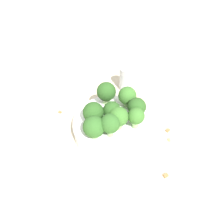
# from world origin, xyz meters

# --- Properties ---
(ground_plane) EXTENTS (3.00, 3.00, 0.00)m
(ground_plane) POSITION_xyz_m (0.00, 0.00, 0.00)
(ground_plane) COLOR beige
(bowl) EXTENTS (0.18, 0.18, 0.04)m
(bowl) POSITION_xyz_m (0.00, 0.00, 0.02)
(bowl) COLOR white
(bowl) RESTS_ON ground_plane
(broccoli_floret_0) EXTENTS (0.04, 0.04, 0.06)m
(broccoli_floret_0) POSITION_xyz_m (-0.01, -0.02, 0.08)
(broccoli_floret_0) COLOR #84AD66
(broccoli_floret_0) RESTS_ON bowl
(broccoli_floret_1) EXTENTS (0.04, 0.04, 0.05)m
(broccoli_floret_1) POSITION_xyz_m (0.02, -0.05, 0.08)
(broccoli_floret_1) COLOR #8EB770
(broccoli_floret_1) RESTS_ON bowl
(broccoli_floret_2) EXTENTS (0.04, 0.04, 0.05)m
(broccoli_floret_2) POSITION_xyz_m (0.00, 0.00, 0.08)
(broccoli_floret_2) COLOR #84AD66
(broccoli_floret_2) RESTS_ON bowl
(broccoli_floret_3) EXTENTS (0.05, 0.05, 0.06)m
(broccoli_floret_3) POSITION_xyz_m (-0.03, 0.03, 0.08)
(broccoli_floret_3) COLOR #7A9E5B
(broccoli_floret_3) RESTS_ON bowl
(broccoli_floret_4) EXTENTS (0.05, 0.05, 0.05)m
(broccoli_floret_4) POSITION_xyz_m (-0.06, 0.01, 0.07)
(broccoli_floret_4) COLOR #84AD66
(broccoli_floret_4) RESTS_ON bowl
(broccoli_floret_5) EXTENTS (0.04, 0.04, 0.06)m
(broccoli_floret_5) POSITION_xyz_m (-0.03, -0.02, 0.08)
(broccoli_floret_5) COLOR #8EB770
(broccoli_floret_5) RESTS_ON bowl
(broccoli_floret_6) EXTENTS (0.05, 0.05, 0.06)m
(broccoli_floret_6) POSITION_xyz_m (0.04, 0.04, 0.08)
(broccoli_floret_6) COLOR #8EB770
(broccoli_floret_6) RESTS_ON bowl
(broccoli_floret_7) EXTENTS (0.04, 0.04, 0.05)m
(broccoli_floret_7) POSITION_xyz_m (0.06, -0.00, 0.07)
(broccoli_floret_7) COLOR #8EB770
(broccoli_floret_7) RESTS_ON bowl
(broccoli_floret_8) EXTENTS (0.04, 0.04, 0.05)m
(broccoli_floret_8) POSITION_xyz_m (0.04, -0.04, 0.08)
(broccoli_floret_8) COLOR #84AD66
(broccoli_floret_8) RESTS_ON bowl
(pepper_shaker) EXTENTS (0.03, 0.03, 0.07)m
(pepper_shaker) POSITION_xyz_m (0.16, 0.06, 0.04)
(pepper_shaker) COLOR #B2B7BC
(pepper_shaker) RESTS_ON ground_plane
(almond_crumb_0) EXTENTS (0.01, 0.01, 0.01)m
(almond_crumb_0) POSITION_xyz_m (0.08, -0.11, 0.00)
(almond_crumb_0) COLOR olive
(almond_crumb_0) RESTS_ON ground_plane
(almond_crumb_1) EXTENTS (0.01, 0.01, 0.01)m
(almond_crumb_1) POSITION_xyz_m (0.06, -0.12, 0.00)
(almond_crumb_1) COLOR tan
(almond_crumb_1) RESTS_ON ground_plane
(almond_crumb_2) EXTENTS (0.01, 0.01, 0.01)m
(almond_crumb_2) POSITION_xyz_m (-0.02, 0.15, 0.00)
(almond_crumb_2) COLOR olive
(almond_crumb_2) RESTS_ON ground_plane
(almond_crumb_3) EXTENTS (0.01, 0.01, 0.01)m
(almond_crumb_3) POSITION_xyz_m (-0.03, -0.15, 0.00)
(almond_crumb_3) COLOR olive
(almond_crumb_3) RESTS_ON ground_plane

